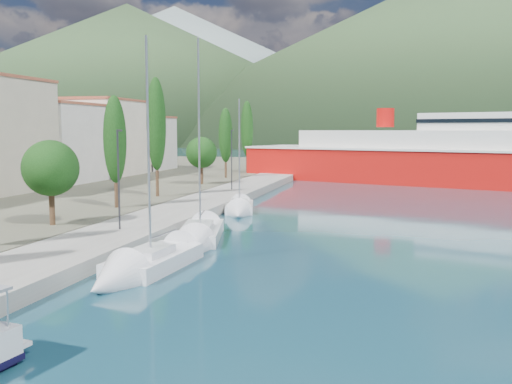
# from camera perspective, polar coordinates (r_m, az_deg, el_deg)

# --- Properties ---
(ground) EXTENTS (1400.00, 1400.00, 0.00)m
(ground) POSITION_cam_1_polar(r_m,az_deg,el_deg) (135.99, 10.95, 3.21)
(ground) COLOR #174150
(quay) EXTENTS (5.00, 88.00, 0.80)m
(quay) POSITION_cam_1_polar(r_m,az_deg,el_deg) (45.20, -7.39, -2.01)
(quay) COLOR gray
(quay) RESTS_ON ground
(town_buildings) EXTENTS (9.20, 69.20, 11.30)m
(town_buildings) POSITION_cam_1_polar(r_m,az_deg,el_deg) (65.69, -22.89, 4.62)
(town_buildings) COLOR beige
(town_buildings) RESTS_ON land_strip
(tree_row) EXTENTS (3.61, 64.68, 10.96)m
(tree_row) POSITION_cam_1_polar(r_m,az_deg,el_deg) (51.81, -10.71, 4.92)
(tree_row) COLOR #47301E
(tree_row) RESTS_ON land_strip
(lamp_posts) EXTENTS (0.15, 49.53, 6.06)m
(lamp_posts) POSITION_cam_1_polar(r_m,az_deg,el_deg) (35.20, -13.79, 1.57)
(lamp_posts) COLOR #2D2D33
(lamp_posts) RESTS_ON quay
(sailboat_near) EXTENTS (3.17, 8.68, 12.23)m
(sailboat_near) POSITION_cam_1_polar(r_m,az_deg,el_deg) (27.13, -12.21, -7.78)
(sailboat_near) COLOR silver
(sailboat_near) RESTS_ON ground
(sailboat_mid) EXTENTS (4.51, 9.55, 13.30)m
(sailboat_mid) POSITION_cam_1_polar(r_m,az_deg,el_deg) (34.02, -5.94, -4.84)
(sailboat_mid) COLOR silver
(sailboat_mid) RESTS_ON ground
(sailboat_far) EXTENTS (3.83, 7.30, 10.25)m
(sailboat_far) POSITION_cam_1_polar(r_m,az_deg,el_deg) (46.51, -1.72, -1.87)
(sailboat_far) COLOR silver
(sailboat_far) RESTS_ON ground
(ferry) EXTENTS (52.39, 26.00, 10.23)m
(ferry) POSITION_cam_1_polar(r_m,az_deg,el_deg) (76.13, 17.93, 3.11)
(ferry) COLOR red
(ferry) RESTS_ON ground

